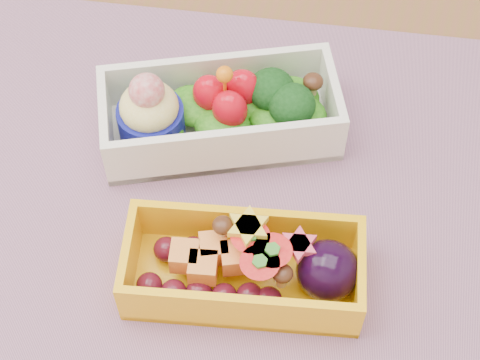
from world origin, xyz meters
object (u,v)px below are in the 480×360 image
(table, at_px, (221,303))
(placemat, at_px, (228,212))
(bento_white, at_px, (219,113))
(bento_yellow, at_px, (249,267))

(table, relative_size, placemat, 2.31)
(bento_white, xyz_separation_m, bento_yellow, (0.06, -0.12, -0.00))
(placemat, xyz_separation_m, bento_white, (-0.03, 0.07, 0.03))
(placemat, relative_size, bento_white, 2.65)
(table, height_order, placemat, placemat)
(table, xyz_separation_m, placemat, (-0.00, 0.03, 0.10))
(table, bearing_deg, bento_yellow, -39.06)
(bento_yellow, bearing_deg, placemat, 108.62)
(table, xyz_separation_m, bento_yellow, (0.03, -0.02, 0.12))
(placemat, height_order, bento_yellow, bento_yellow)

